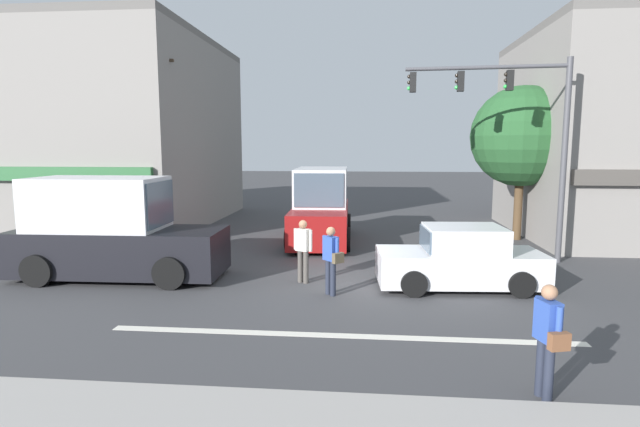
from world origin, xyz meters
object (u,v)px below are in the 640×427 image
object	(u,v)px
traffic_light_mast	(521,122)
box_truck_crossing_rightbound	(112,233)
utility_pole_near_left	(158,143)
sedan_waiting_far	(460,260)
box_truck_parked_curbside	(321,208)
utility_pole_far_right	(569,124)
pedestrian_mid_crossing	(331,257)
pedestrian_foreground_with_bag	(548,335)
street_tree	(522,137)
pedestrian_far_side	(303,247)

from	to	relation	value
traffic_light_mast	box_truck_crossing_rightbound	size ratio (longest dim) A/B	1.10
utility_pole_near_left	sedan_waiting_far	distance (m)	11.90
sedan_waiting_far	box_truck_parked_curbside	size ratio (longest dim) A/B	0.74
utility_pole_far_right	traffic_light_mast	distance (m)	7.19
box_truck_parked_curbside	pedestrian_mid_crossing	xyz separation A→B (m)	(0.89, -7.04, -0.30)
box_truck_parked_curbside	utility_pole_far_right	bearing A→B (deg)	18.18
utility_pole_far_right	pedestrian_foreground_with_bag	world-z (taller)	utility_pole_far_right
utility_pole_near_left	sedan_waiting_far	size ratio (longest dim) A/B	1.68
utility_pole_far_right	box_truck_crossing_rightbound	world-z (taller)	utility_pole_far_right
street_tree	traffic_light_mast	bearing A→B (deg)	-107.23
street_tree	pedestrian_foreground_with_bag	world-z (taller)	street_tree
utility_pole_near_left	pedestrian_mid_crossing	distance (m)	9.85
pedestrian_far_side	utility_pole_far_right	bearing A→B (deg)	42.82
box_truck_parked_curbside	pedestrian_mid_crossing	bearing A→B (deg)	-82.80
pedestrian_mid_crossing	pedestrian_far_side	world-z (taller)	same
utility_pole_near_left	utility_pole_far_right	world-z (taller)	utility_pole_far_right
sedan_waiting_far	pedestrian_far_side	distance (m)	4.03
utility_pole_far_right	traffic_light_mast	bearing A→B (deg)	-121.53
pedestrian_foreground_with_bag	pedestrian_mid_crossing	xyz separation A→B (m)	(-3.38, 4.71, 0.00)
utility_pole_far_right	box_truck_parked_curbside	xyz separation A→B (m)	(-10.11, -3.32, -3.27)
box_truck_parked_curbside	box_truck_crossing_rightbound	distance (m)	7.88
utility_pole_near_left	pedestrian_far_side	bearing A→B (deg)	-41.38
utility_pole_far_right	pedestrian_far_side	xyz separation A→B (m)	(-10.04, -9.31, -3.57)
utility_pole_near_left	pedestrian_far_side	size ratio (longest dim) A/B	4.24
sedan_waiting_far	box_truck_parked_curbside	world-z (taller)	box_truck_parked_curbside
street_tree	traffic_light_mast	distance (m)	3.94
traffic_light_mast	pedestrian_foreground_with_bag	size ratio (longest dim) A/B	3.71
street_tree	pedestrian_mid_crossing	bearing A→B (deg)	-129.72
box_truck_parked_curbside	box_truck_crossing_rightbound	xyz separation A→B (m)	(-5.16, -5.96, 0.00)
street_tree	utility_pole_near_left	world-z (taller)	utility_pole_near_left
box_truck_crossing_rightbound	pedestrian_mid_crossing	xyz separation A→B (m)	(6.04, -1.07, -0.30)
utility_pole_near_left	pedestrian_mid_crossing	world-z (taller)	utility_pole_near_left
utility_pole_far_right	box_truck_parked_curbside	world-z (taller)	utility_pole_far_right
street_tree	pedestrian_mid_crossing	xyz separation A→B (m)	(-6.63, -7.98, -2.99)
pedestrian_mid_crossing	box_truck_crossing_rightbound	bearing A→B (deg)	169.92
utility_pole_near_left	pedestrian_foreground_with_bag	size ratio (longest dim) A/B	4.24
traffic_light_mast	box_truck_parked_curbside	size ratio (longest dim) A/B	1.10
utility_pole_near_left	utility_pole_far_right	distance (m)	16.65
sedan_waiting_far	box_truck_crossing_rightbound	bearing A→B (deg)	179.35
traffic_light_mast	pedestrian_far_side	xyz separation A→B (m)	(-6.28, -3.18, -3.35)
traffic_light_mast	pedestrian_foreground_with_bag	world-z (taller)	traffic_light_mast
street_tree	pedestrian_far_side	distance (m)	10.60
traffic_light_mast	pedestrian_far_side	world-z (taller)	traffic_light_mast
utility_pole_near_left	box_truck_parked_curbside	distance (m)	6.54
pedestrian_mid_crossing	utility_pole_far_right	bearing A→B (deg)	48.31
utility_pole_near_left	box_truck_crossing_rightbound	world-z (taller)	utility_pole_near_left
box_truck_parked_curbside	box_truck_crossing_rightbound	world-z (taller)	same
street_tree	sedan_waiting_far	world-z (taller)	street_tree
box_truck_crossing_rightbound	sedan_waiting_far	bearing A→B (deg)	-0.65
utility_pole_near_left	traffic_light_mast	bearing A→B (deg)	-10.10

